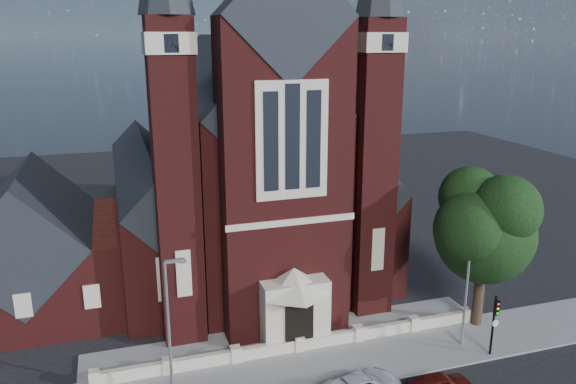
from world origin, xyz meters
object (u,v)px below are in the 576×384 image
at_px(church, 237,166).
at_px(traffic_signal, 495,318).
at_px(street_lamp_left, 170,323).
at_px(parish_hall, 32,254).
at_px(street_lamp_right, 469,279).
at_px(street_tree, 490,229).
at_px(car_dark_red, 439,384).

xyz_separation_m(church, traffic_signal, (11.00, -20.52, -5.60)).
bearing_deg(church, street_lamp_left, -112.66).
bearing_deg(parish_hall, street_lamp_left, -59.98).
relative_size(parish_hall, street_lamp_right, 1.51).
distance_m(street_tree, street_lamp_left, 20.71).
relative_size(street_lamp_left, traffic_signal, 2.02).
bearing_deg(car_dark_red, street_lamp_left, 73.94).
distance_m(church, parish_hall, 17.26).
relative_size(church, street_tree, 3.26).
bearing_deg(church, street_lamp_right, -61.96).
bearing_deg(car_dark_red, street_lamp_right, -47.12).
xyz_separation_m(parish_hall, car_dark_red, (21.88, -17.93, -3.38)).
xyz_separation_m(church, street_tree, (12.60, -17.23, -1.23)).
height_order(street_lamp_left, street_lamp_right, same).
bearing_deg(street_lamp_right, traffic_signal, -59.99).
bearing_deg(street_tree, traffic_signal, -115.95).
distance_m(church, traffic_signal, 23.94).
bearing_deg(traffic_signal, parish_hall, 150.02).
distance_m(parish_hall, street_lamp_right, 29.62).
height_order(church, car_dark_red, church).
bearing_deg(car_dark_red, parish_hall, 50.51).
bearing_deg(parish_hall, street_tree, -23.26).
height_order(street_tree, street_lamp_left, street_tree).
bearing_deg(street_lamp_right, street_lamp_left, 180.00).
relative_size(church, traffic_signal, 8.72).
relative_size(church, street_lamp_left, 4.31).
distance_m(street_tree, car_dark_red, 10.81).
bearing_deg(street_lamp_left, street_tree, 4.76).
relative_size(parish_hall, traffic_signal, 3.05).
distance_m(church, street_tree, 21.38).
bearing_deg(street_tree, street_lamp_right, -145.74).
bearing_deg(street_tree, parish_hall, 156.74).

